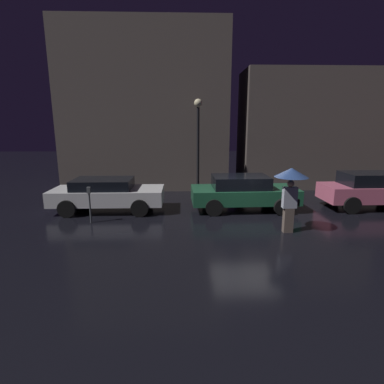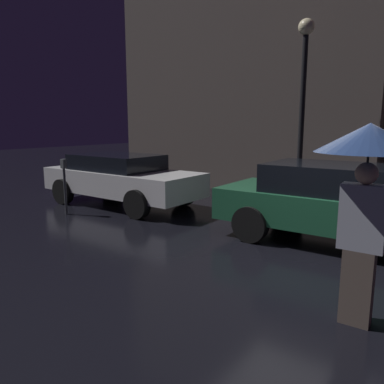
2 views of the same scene
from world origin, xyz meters
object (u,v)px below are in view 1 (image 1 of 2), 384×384
parking_meter (90,201)px  street_lamp_near (198,132)px  parked_car_pink (371,190)px  parked_car_white (107,194)px  parked_car_green (243,192)px  pedestrian_with_umbrella (291,182)px

parking_meter → street_lamp_near: street_lamp_near is taller
parked_car_pink → street_lamp_near: size_ratio=0.87×
parked_car_white → street_lamp_near: size_ratio=0.96×
street_lamp_near → parking_meter: bearing=-134.1°
parking_meter → parked_car_white: bearing=81.2°
parked_car_white → parked_car_pink: bearing=0.2°
parked_car_green → parked_car_pink: bearing=-1.0°
parked_car_pink → parked_car_green: bearing=179.9°
street_lamp_near → pedestrian_with_umbrella: bearing=-63.5°
street_lamp_near → parked_car_white: bearing=-145.2°
parked_car_white → street_lamp_near: street_lamp_near is taller
parked_car_white → parking_meter: parked_car_white is taller
parked_car_green → pedestrian_with_umbrella: bearing=-72.3°
parked_car_white → pedestrian_with_umbrella: 7.27m
pedestrian_with_umbrella → street_lamp_near: size_ratio=0.46×
parked_car_white → pedestrian_with_umbrella: (6.65, -2.77, 0.97)m
parking_meter → street_lamp_near: (4.16, 4.30, 2.36)m
parked_car_white → parked_car_pink: size_ratio=1.10×
parked_car_green → parked_car_white: bearing=178.7°
parked_car_green → pedestrian_with_umbrella: size_ratio=2.04×
parked_car_white → parking_meter: bearing=-98.8°
parked_car_green → street_lamp_near: street_lamp_near is taller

